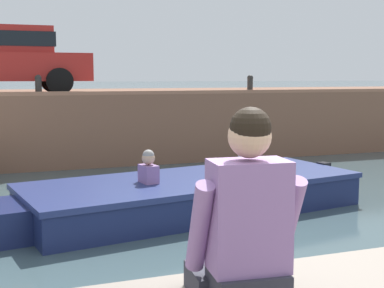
{
  "coord_description": "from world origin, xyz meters",
  "views": [
    {
      "loc": [
        -1.71,
        -2.73,
        2.05
      ],
      "look_at": [
        0.42,
        3.19,
        1.25
      ],
      "focal_mm": 50.0,
      "sensor_mm": 36.0,
      "label": 1
    }
  ],
  "objects": [
    {
      "name": "ground_plane",
      "position": [
        0.0,
        4.56,
        0.0
      ],
      "size": [
        400.0,
        400.0,
        0.0
      ],
      "primitive_type": "plane",
      "color": "#3D5156"
    },
    {
      "name": "far_quay_wall",
      "position": [
        0.0,
        12.11,
        0.82
      ],
      "size": [
        60.0,
        6.0,
        1.64
      ],
      "primitive_type": "cube",
      "color": "brown",
      "rests_on": "ground"
    },
    {
      "name": "far_wall_coping",
      "position": [
        0.0,
        9.23,
        1.68
      ],
      "size": [
        60.0,
        0.24,
        0.08
      ],
      "primitive_type": "cube",
      "color": "#9F6C52",
      "rests_on": "far_quay_wall"
    },
    {
      "name": "motorboat_passing",
      "position": [
        0.79,
        4.72,
        0.27
      ],
      "size": [
        6.27,
        2.74,
        1.01
      ],
      "color": "navy",
      "rests_on": "ground"
    },
    {
      "name": "car_left_inner_red",
      "position": [
        -1.6,
        10.53,
        2.49
      ],
      "size": [
        4.06,
        1.92,
        1.54
      ],
      "color": "#B2231E",
      "rests_on": "far_quay_wall"
    },
    {
      "name": "mooring_bollard_mid",
      "position": [
        -0.89,
        9.36,
        1.88
      ],
      "size": [
        0.15,
        0.15,
        0.45
      ],
      "color": "#2D2B28",
      "rests_on": "far_quay_wall"
    },
    {
      "name": "mooring_bollard_east",
      "position": [
        4.19,
        9.36,
        1.88
      ],
      "size": [
        0.15,
        0.15,
        0.45
      ],
      "color": "#2D2B28",
      "rests_on": "far_quay_wall"
    },
    {
      "name": "person_seated_left",
      "position": [
        -0.65,
        -0.52,
        1.32
      ],
      "size": [
        0.56,
        0.56,
        0.97
      ],
      "color": "#282833",
      "rests_on": "near_quay"
    }
  ]
}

